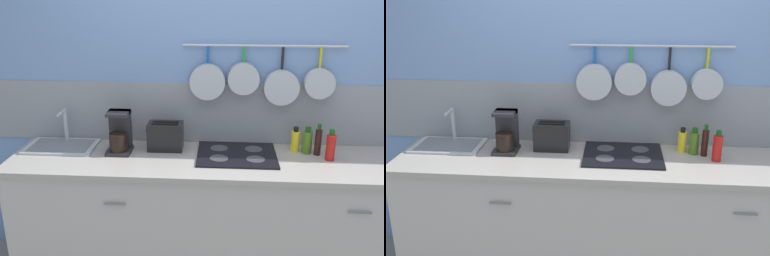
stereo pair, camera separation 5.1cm
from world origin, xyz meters
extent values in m
cube|color=#7293C6|center=(0.00, 0.36, 1.30)|extent=(7.20, 0.06, 2.60)
cube|color=gray|center=(0.00, 0.35, 1.14)|extent=(7.20, 0.07, 0.44)
cylinder|color=#B7BABF|center=(0.18, 0.30, 1.63)|extent=(1.11, 0.02, 0.02)
cylinder|color=#1959B2|center=(-0.20, 0.30, 1.56)|extent=(0.02, 0.02, 0.12)
cylinder|color=#B7BABF|center=(-0.20, 0.27, 1.38)|extent=(0.25, 0.07, 0.25)
cylinder|color=green|center=(0.05, 0.30, 1.57)|extent=(0.02, 0.02, 0.11)
cylinder|color=#B7BABF|center=(0.05, 0.27, 1.41)|extent=(0.22, 0.07, 0.22)
cylinder|color=black|center=(0.31, 0.30, 1.55)|extent=(0.02, 0.02, 0.15)
cylinder|color=#B7BABF|center=(0.31, 0.27, 1.35)|extent=(0.24, 0.06, 0.24)
cylinder|color=gold|center=(0.57, 0.30, 1.55)|extent=(0.02, 0.02, 0.14)
cylinder|color=#B7BABF|center=(0.57, 0.27, 1.38)|extent=(0.21, 0.07, 0.21)
cube|color=#B7B2A8|center=(0.00, 0.00, 0.44)|extent=(3.00, 0.60, 0.88)
cylinder|color=slate|center=(-0.75, -0.31, 0.72)|extent=(0.14, 0.01, 0.01)
cylinder|color=slate|center=(0.75, -0.31, 0.72)|extent=(0.14, 0.01, 0.01)
cube|color=#A59E93|center=(0.00, 0.00, 0.90)|extent=(3.04, 0.64, 0.03)
cube|color=#B7BABF|center=(-1.23, 0.14, 0.92)|extent=(0.49, 0.32, 0.01)
cube|color=slate|center=(-1.23, 0.14, 0.93)|extent=(0.42, 0.26, 0.00)
cylinder|color=#B7BABF|center=(-1.23, 0.26, 1.04)|extent=(0.03, 0.03, 0.25)
cylinder|color=#B7BABF|center=(-1.23, 0.19, 1.16)|extent=(0.02, 0.13, 0.02)
cube|color=#262628|center=(-0.80, 0.08, 0.93)|extent=(0.16, 0.19, 0.02)
cube|color=#262628|center=(-0.80, 0.14, 1.06)|extent=(0.15, 0.07, 0.29)
cylinder|color=black|center=(-0.80, 0.05, 1.00)|extent=(0.12, 0.12, 0.12)
cube|color=#262628|center=(-0.80, 0.10, 1.19)|extent=(0.15, 0.14, 0.02)
cube|color=black|center=(-0.48, 0.16, 1.01)|extent=(0.24, 0.16, 0.19)
cube|color=black|center=(-0.48, 0.13, 1.11)|extent=(0.18, 0.03, 0.00)
cube|color=black|center=(-0.48, 0.19, 1.11)|extent=(0.18, 0.03, 0.00)
cube|color=black|center=(-0.61, 0.16, 1.05)|extent=(0.02, 0.02, 0.02)
cube|color=black|center=(0.01, 0.08, 0.92)|extent=(0.54, 0.45, 0.01)
cylinder|color=#38383D|center=(-0.11, -0.01, 0.93)|extent=(0.12, 0.12, 0.00)
cylinder|color=#38383D|center=(0.14, -0.01, 0.93)|extent=(0.12, 0.12, 0.00)
cylinder|color=#38383D|center=(-0.11, 0.17, 0.93)|extent=(0.12, 0.12, 0.00)
cylinder|color=#38383D|center=(0.14, 0.17, 0.93)|extent=(0.12, 0.12, 0.00)
cylinder|color=yellow|center=(0.42, 0.19, 0.99)|extent=(0.06, 0.06, 0.14)
cylinder|color=black|center=(0.42, 0.19, 1.08)|extent=(0.03, 0.03, 0.03)
cylinder|color=#4C721E|center=(0.50, 0.16, 0.99)|extent=(0.07, 0.07, 0.15)
cylinder|color=#194C19|center=(0.50, 0.16, 1.09)|extent=(0.04, 0.04, 0.03)
cylinder|color=#33140F|center=(0.56, 0.13, 1.01)|extent=(0.04, 0.04, 0.18)
cylinder|color=#194C19|center=(0.56, 0.13, 1.12)|extent=(0.02, 0.02, 0.04)
cylinder|color=red|center=(0.63, 0.05, 1.00)|extent=(0.06, 0.06, 0.17)
cylinder|color=#194C19|center=(0.63, 0.05, 1.11)|extent=(0.03, 0.03, 0.04)
camera|label=1|loc=(-0.10, -2.64, 2.03)|focal=40.00mm
camera|label=2|loc=(-0.05, -2.64, 2.03)|focal=40.00mm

